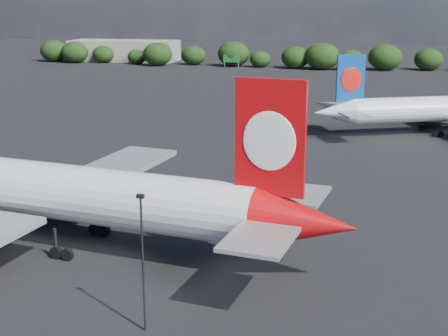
# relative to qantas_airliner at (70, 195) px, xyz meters

# --- Properties ---
(ground) EXTENTS (500.00, 500.00, 0.00)m
(ground) POSITION_rel_qantas_airliner_xyz_m (-1.43, 51.23, -5.31)
(ground) COLOR black
(ground) RESTS_ON ground
(qantas_airliner) EXTENTS (53.44, 50.96, 17.44)m
(qantas_airliner) POSITION_rel_qantas_airliner_xyz_m (0.00, 0.00, 0.00)
(qantas_airliner) COLOR white
(qantas_airliner) RESTS_ON ground
(china_southern_airliner) EXTENTS (42.51, 40.95, 14.51)m
(china_southern_airliner) POSITION_rel_qantas_airliner_xyz_m (40.29, 63.93, -0.89)
(china_southern_airliner) COLOR white
(china_southern_airliner) RESTS_ON ground
(apron_lamp_post) EXTENTS (0.55, 0.30, 10.55)m
(apron_lamp_post) POSITION_rel_qantas_airliner_xyz_m (12.47, -14.01, 0.61)
(apron_lamp_post) COLOR black
(apron_lamp_post) RESTS_ON ground
(terminal_building) EXTENTS (42.00, 16.00, 8.00)m
(terminal_building) POSITION_rel_qantas_airliner_xyz_m (-66.43, 183.23, -1.31)
(terminal_building) COLOR gray
(terminal_building) RESTS_ON ground
(highway_sign) EXTENTS (6.00, 0.30, 4.50)m
(highway_sign) POSITION_rel_qantas_airliner_xyz_m (-19.43, 167.23, -2.18)
(highway_sign) COLOR #146422
(highway_sign) RESTS_ON ground
(billboard_yellow) EXTENTS (5.00, 0.30, 5.50)m
(billboard_yellow) POSITION_rel_qantas_airliner_xyz_m (10.57, 173.23, -1.44)
(billboard_yellow) COLOR gold
(billboard_yellow) RESTS_ON ground
(horizon_treeline) EXTENTS (206.69, 16.03, 9.29)m
(horizon_treeline) POSITION_rel_qantas_airliner_xyz_m (0.25, 170.85, -1.39)
(horizon_treeline) COLOR black
(horizon_treeline) RESTS_ON ground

